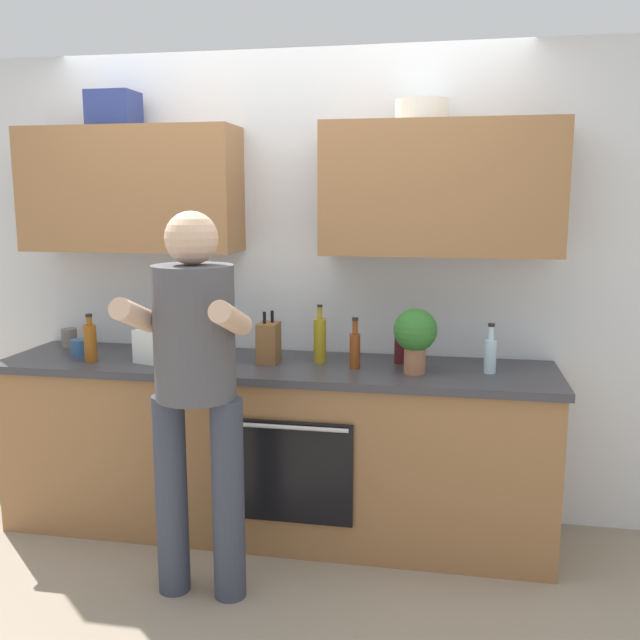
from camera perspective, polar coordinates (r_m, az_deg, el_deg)
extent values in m
plane|color=gray|center=(3.87, -3.73, -16.65)|extent=(12.00, 12.00, 0.00)
cube|color=silver|center=(3.84, -2.62, 2.76)|extent=(4.00, 0.06, 2.50)
cube|color=olive|center=(3.90, -15.28, 10.27)|extent=(1.17, 0.32, 0.65)
cube|color=olive|center=(3.52, 9.85, 10.55)|extent=(1.17, 0.32, 0.65)
cylinder|color=silver|center=(3.55, 8.35, 16.66)|extent=(0.26, 0.26, 0.10)
cube|color=navy|center=(3.96, -16.56, 16.25)|extent=(0.24, 0.20, 0.18)
cube|color=olive|center=(3.69, -3.81, -10.67)|extent=(2.80, 0.60, 0.86)
cube|color=#38383D|center=(3.56, -3.89, -3.88)|extent=(2.84, 0.64, 0.04)
cube|color=black|center=(3.36, -2.11, -12.41)|extent=(0.56, 0.02, 0.50)
cylinder|color=silver|center=(3.26, -2.23, -8.82)|extent=(0.52, 0.02, 0.02)
cylinder|color=#383D4C|center=(3.20, -12.10, -13.86)|extent=(0.14, 0.14, 0.90)
cylinder|color=#383D4C|center=(3.11, -7.54, -14.40)|extent=(0.14, 0.14, 0.90)
cylinder|color=#4C4C51|center=(2.94, -10.27, -1.00)|extent=(0.34, 0.34, 0.56)
sphere|color=#D8AD8C|center=(2.89, -10.51, 6.63)|extent=(0.22, 0.22, 0.22)
cylinder|color=#D8AD8C|center=(2.89, -14.87, 0.35)|extent=(0.09, 0.31, 0.19)
cylinder|color=#D8AD8C|center=(2.74, -7.30, 0.11)|extent=(0.09, 0.31, 0.19)
cylinder|color=#471419|center=(3.56, 6.61, -2.34)|extent=(0.06, 0.06, 0.15)
cylinder|color=#471419|center=(3.54, 6.64, -0.76)|extent=(0.03, 0.03, 0.05)
cylinder|color=black|center=(3.53, 6.65, -0.26)|extent=(0.03, 0.03, 0.01)
cylinder|color=silver|center=(3.44, 13.79, -2.92)|extent=(0.06, 0.06, 0.16)
cylinder|color=silver|center=(3.41, 13.87, -1.06)|extent=(0.03, 0.03, 0.07)
cylinder|color=black|center=(3.41, 13.90, -0.39)|extent=(0.03, 0.03, 0.01)
cylinder|color=olive|center=(3.54, -0.01, -1.72)|extent=(0.06, 0.06, 0.23)
cylinder|color=olive|center=(3.51, -0.01, 0.57)|extent=(0.02, 0.02, 0.06)
cylinder|color=black|center=(3.51, -0.01, 1.17)|extent=(0.03, 0.03, 0.01)
cylinder|color=black|center=(3.59, -7.70, -1.93)|extent=(0.06, 0.06, 0.19)
cylinder|color=black|center=(3.57, -7.74, -0.11)|extent=(0.03, 0.03, 0.04)
cylinder|color=black|center=(3.56, -7.75, 0.29)|extent=(0.03, 0.03, 0.01)
cylinder|color=#8C4C14|center=(3.75, -18.33, -1.83)|extent=(0.06, 0.06, 0.19)
cylinder|color=#8C4C14|center=(3.73, -18.42, -0.06)|extent=(0.03, 0.03, 0.04)
cylinder|color=black|center=(3.73, -18.45, 0.36)|extent=(0.03, 0.03, 0.01)
cylinder|color=brown|center=(3.43, 2.88, -2.58)|extent=(0.05, 0.05, 0.17)
cylinder|color=brown|center=(3.40, 2.90, -0.60)|extent=(0.03, 0.03, 0.07)
cylinder|color=black|center=(3.40, 2.90, 0.08)|extent=(0.03, 0.03, 0.01)
cylinder|color=slate|center=(4.17, -19.88, -1.38)|extent=(0.09, 0.09, 0.10)
cylinder|color=#33598C|center=(3.92, -19.15, -2.17)|extent=(0.09, 0.09, 0.09)
cube|color=brown|center=(3.55, -4.24, -1.89)|extent=(0.10, 0.14, 0.21)
cylinder|color=black|center=(3.51, -4.58, 0.19)|extent=(0.02, 0.02, 0.06)
cylinder|color=black|center=(3.54, -3.95, 0.29)|extent=(0.02, 0.02, 0.06)
cylinder|color=#9E6647|center=(3.36, 7.78, -3.29)|extent=(0.10, 0.10, 0.13)
sphere|color=#2D6B28|center=(3.33, 7.84, -0.82)|extent=(0.21, 0.21, 0.21)
cube|color=silver|center=(3.67, -12.94, -1.98)|extent=(0.25, 0.26, 0.17)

